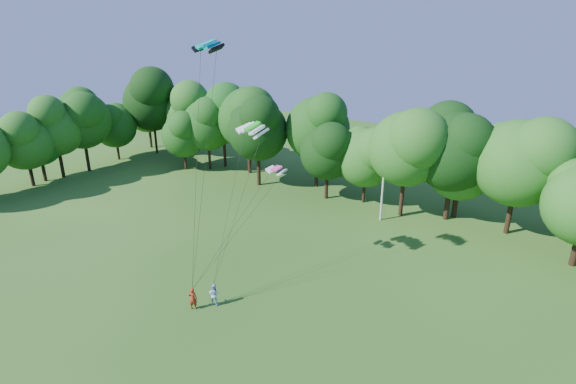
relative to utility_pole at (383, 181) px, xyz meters
The scene contains 9 objects.
utility_pole is the anchor object (origin of this frame).
kite_flyer_left 23.71m from the utility_pole, 100.92° to the right, with size 0.63×0.42×1.73m, color #A12A14.
kite_flyer_right 22.28m from the utility_pole, 99.41° to the right, with size 0.84×0.65×1.72m, color #B0CCF4.
kite_teal 24.57m from the utility_pole, 103.93° to the right, with size 2.71×1.70×0.49m.
kite_green 18.57m from the utility_pole, 103.70° to the right, with size 3.11×2.08×0.63m.
kite_pink 15.25m from the utility_pole, 102.88° to the right, with size 1.82×1.01×0.31m.
tree_back_west 27.90m from the utility_pole, 169.45° to the left, with size 8.44×8.44×12.27m.
tree_back_center 8.12m from the utility_pole, 37.32° to the left, with size 9.20×9.20×13.38m.
tree_flank_west 44.68m from the utility_pole, 161.71° to the right, with size 6.64×6.64×9.66m.
Camera 1 is at (17.80, -9.36, 19.56)m, focal length 28.00 mm.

